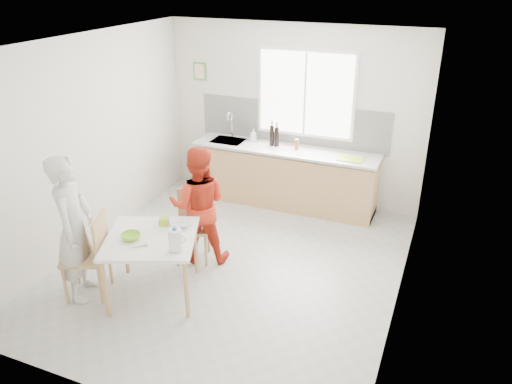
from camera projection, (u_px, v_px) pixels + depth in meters
ground at (232, 266)px, 6.23m from camera, size 4.50×4.50×0.00m
room_shell at (229, 141)px, 5.55m from camera, size 4.50×4.50×4.50m
window at (306, 94)px, 7.32m from camera, size 1.50×0.06×1.30m
backsplash at (292, 123)px, 7.60m from camera, size 3.00×0.02×0.65m
picture_frame at (200, 71)px, 7.85m from camera, size 0.22×0.03×0.28m
kitchen_counter at (284, 179)px, 7.70m from camera, size 2.84×0.64×1.37m
dining_table at (151, 243)px, 5.46m from camera, size 1.25×1.25×0.74m
chair_left at (91, 252)px, 5.51m from camera, size 0.59×0.59×0.98m
chair_far at (193, 222)px, 6.27m from camera, size 0.54×0.54×0.89m
person_white at (74, 229)px, 5.38m from camera, size 0.60×0.72×1.68m
person_red at (199, 205)px, 6.11m from camera, size 0.89×0.80×1.50m
bowl_green at (131, 236)px, 5.37m from camera, size 0.27×0.27×0.06m
bowl_white at (181, 224)px, 5.64m from camera, size 0.31×0.31×0.06m
milk_jug at (176, 239)px, 5.11m from camera, size 0.19×0.14×0.25m
green_box at (164, 221)px, 5.66m from camera, size 0.13×0.13×0.09m
spoon at (139, 246)px, 5.22m from camera, size 0.13×0.12×0.01m
cutting_board at (351, 159)px, 7.06m from camera, size 0.35×0.25×0.01m
wine_bottle_a at (272, 135)px, 7.54m from camera, size 0.07×0.07×0.32m
wine_bottle_b at (277, 137)px, 7.51m from camera, size 0.07×0.07×0.30m
jar_amber at (297, 144)px, 7.40m from camera, size 0.06×0.06×0.16m
soap_bottle at (253, 135)px, 7.76m from camera, size 0.11×0.11×0.19m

